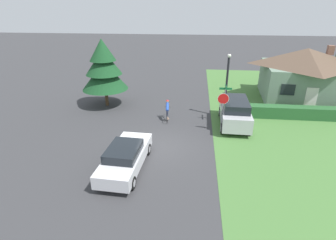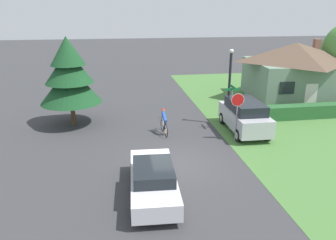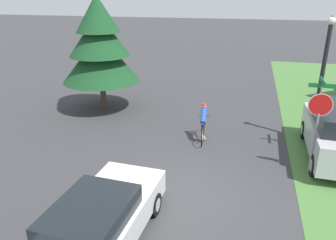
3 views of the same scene
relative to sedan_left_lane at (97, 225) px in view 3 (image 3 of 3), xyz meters
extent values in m
plane|color=#38383A|center=(1.44, 2.61, -0.72)|extent=(140.00, 140.00, 0.00)
cube|color=silver|center=(0.00, 0.05, -0.09)|extent=(2.02, 4.85, 0.67)
cube|color=black|center=(-0.01, -0.20, 0.48)|extent=(1.67, 2.24, 0.46)
cylinder|color=black|center=(-0.69, 1.71, -0.40)|extent=(0.30, 0.65, 0.64)
cylinder|color=#ADADB2|center=(-0.69, 1.71, -0.40)|extent=(0.30, 0.39, 0.37)
cylinder|color=black|center=(0.87, 1.63, -0.40)|extent=(0.30, 0.65, 0.64)
cylinder|color=#ADADB2|center=(0.87, 1.63, -0.40)|extent=(0.30, 0.39, 0.37)
torus|color=black|center=(1.49, 6.27, -0.36)|extent=(0.10, 0.77, 0.77)
torus|color=black|center=(1.41, 7.31, -0.36)|extent=(0.10, 0.77, 0.77)
cylinder|color=beige|center=(1.47, 6.53, -0.19)|extent=(0.05, 0.18, 0.60)
cylinder|color=beige|center=(1.44, 6.91, -0.16)|extent=(0.09, 0.65, 0.67)
cylinder|color=beige|center=(1.45, 6.84, 0.13)|extent=(0.10, 0.77, 0.09)
cylinder|color=beige|center=(1.48, 6.43, -0.42)|extent=(0.06, 0.35, 0.16)
cylinder|color=beige|center=(1.49, 6.36, -0.13)|extent=(0.05, 0.22, 0.48)
cylinder|color=beige|center=(1.41, 7.27, -0.10)|extent=(0.05, 0.12, 0.53)
cylinder|color=black|center=(1.42, 7.22, 0.16)|extent=(0.44, 0.06, 0.02)
ellipsoid|color=black|center=(1.48, 6.46, 0.13)|extent=(0.10, 0.21, 0.05)
cylinder|color=#262D4C|center=(1.47, 6.45, -0.07)|extent=(0.13, 0.26, 0.50)
cylinder|color=#262D4C|center=(1.47, 6.61, -0.15)|extent=(0.13, 0.26, 0.66)
cylinder|color=tan|center=(1.47, 6.52, -0.46)|extent=(0.08, 0.08, 0.30)
cylinder|color=tan|center=(1.52, 6.68, -0.55)|extent=(0.17, 0.08, 0.21)
cylinder|color=#264CB2|center=(1.46, 6.74, 0.35)|extent=(0.28, 0.71, 0.56)
cylinder|color=#264CB2|center=(1.43, 6.99, 0.34)|extent=(0.09, 0.26, 0.36)
cylinder|color=#264CB2|center=(1.43, 7.27, 0.34)|extent=(0.09, 0.26, 0.36)
sphere|color=tan|center=(1.43, 7.03, 0.68)|extent=(0.19, 0.19, 0.19)
ellipsoid|color=red|center=(1.43, 7.03, 0.73)|extent=(0.22, 0.18, 0.12)
cylinder|color=black|center=(5.57, 8.01, -0.36)|extent=(0.32, 0.74, 0.73)
cylinder|color=#ADADB2|center=(5.57, 8.01, -0.36)|extent=(0.33, 0.43, 0.42)
cylinder|color=black|center=(5.49, 4.88, -0.36)|extent=(0.32, 0.74, 0.73)
cylinder|color=#ADADB2|center=(5.49, 4.88, -0.36)|extent=(0.33, 0.43, 0.42)
cylinder|color=gray|center=(5.35, 5.09, 0.34)|extent=(0.07, 0.07, 2.12)
cylinder|color=red|center=(5.35, 5.09, 1.69)|extent=(0.70, 0.04, 0.70)
cylinder|color=silver|center=(5.35, 5.09, 1.69)|extent=(0.74, 0.04, 0.74)
cylinder|color=black|center=(5.79, 7.83, 1.59)|extent=(0.16, 0.16, 4.63)
sphere|color=white|center=(5.79, 7.83, 4.03)|extent=(0.29, 0.29, 0.29)
cone|color=black|center=(5.79, 7.83, 4.17)|extent=(0.17, 0.17, 0.11)
cylinder|color=gray|center=(5.64, 6.83, 0.55)|extent=(0.06, 0.06, 2.54)
cube|color=#197238|center=(5.64, 6.83, 1.87)|extent=(0.90, 0.03, 0.16)
cube|color=#197238|center=(5.64, 6.83, 2.03)|extent=(0.03, 0.90, 0.16)
cylinder|color=#4C3823|center=(-4.16, 9.39, 0.03)|extent=(0.28, 0.28, 1.50)
cone|color=#194723|center=(-4.16, 9.39, 1.94)|extent=(3.83, 3.83, 2.32)
cone|color=#194723|center=(-4.16, 9.39, 3.07)|extent=(2.99, 2.99, 2.04)
cone|color=#194723|center=(-4.16, 9.39, 4.06)|extent=(2.15, 2.15, 1.76)
camera|label=1|loc=(3.53, -11.52, 7.29)|focal=28.00mm
camera|label=2|loc=(-1.25, -11.61, 6.54)|focal=35.00mm
camera|label=3|loc=(3.10, -5.52, 5.01)|focal=35.00mm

